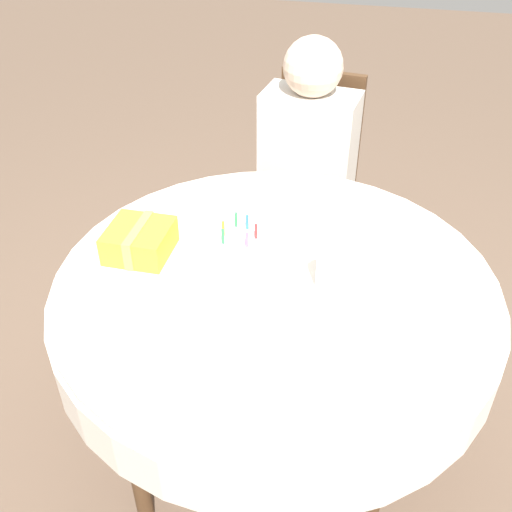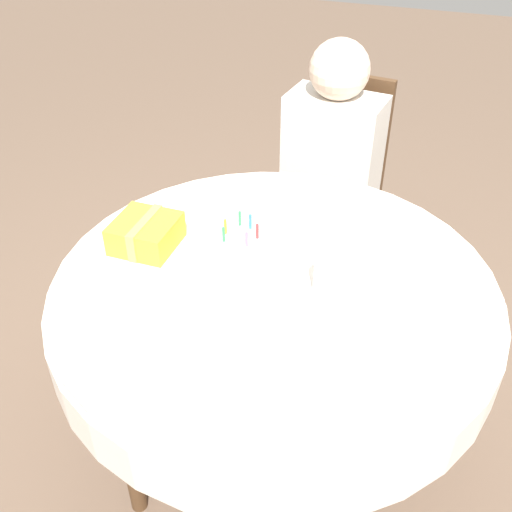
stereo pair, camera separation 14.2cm
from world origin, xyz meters
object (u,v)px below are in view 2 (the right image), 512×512
Objects in this scene: birthday_cake at (240,248)px; gift_box at (146,233)px; drinking_glass at (327,273)px; chair at (335,190)px; person at (330,158)px.

birthday_cake is 1.21× the size of gift_box.
drinking_glass is 0.54m from gift_box.
gift_box is at bearing 176.26° from drinking_glass.
drinking_glass is at bearing -3.74° from gift_box.
drinking_glass reaches higher than gift_box.
chair is 0.21m from person.
birthday_cake is at bearing 2.68° from gift_box.
gift_box is (-0.35, -0.84, 0.11)m from person.
chair reaches higher than drinking_glass.
chair is 1.04m from gift_box.
gift_box is at bearing -177.32° from birthday_cake.
birthday_cake reaches higher than gift_box.
chair reaches higher than gift_box.
drinking_glass is at bearing -70.32° from person.
person reaches higher than drinking_glass.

